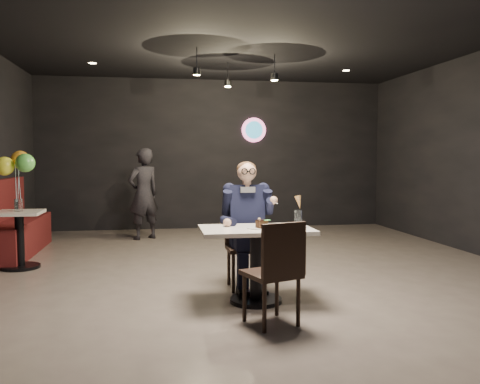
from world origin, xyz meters
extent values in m
plane|color=slate|center=(0.00, 0.00, 0.00)|extent=(9.00, 9.00, 0.00)
cube|color=black|center=(0.00, 2.00, 2.88)|extent=(1.40, 1.20, 0.36)
cube|color=white|center=(-0.21, -0.87, 0.38)|extent=(1.10, 0.70, 0.75)
cube|color=black|center=(-0.21, -0.32, 0.46)|extent=(0.42, 0.46, 0.92)
cube|color=black|center=(-0.21, -1.54, 0.46)|extent=(0.55, 0.57, 0.92)
cube|color=black|center=(-0.21, -0.32, 0.72)|extent=(0.60, 0.80, 1.44)
cylinder|color=white|center=(-0.20, -0.92, 0.76)|extent=(0.23, 0.23, 0.01)
cube|color=black|center=(-0.17, -0.96, 0.80)|extent=(0.12, 0.11, 0.07)
ellipsoid|color=green|center=(-0.13, -1.01, 0.84)|extent=(0.07, 0.04, 0.01)
cylinder|color=silver|center=(0.21, -0.92, 0.84)|extent=(0.08, 0.08, 0.17)
cone|color=tan|center=(0.22, -0.90, 1.00)|extent=(0.08, 0.08, 0.13)
cube|color=#3F0E0D|center=(-3.25, 2.15, 0.56)|extent=(0.56, 2.24, 1.12)
cube|color=white|center=(-2.95, 1.15, 0.35)|extent=(0.57, 0.57, 0.71)
cylinder|color=silver|center=(-2.95, 1.15, 0.83)|extent=(0.11, 0.11, 0.16)
cube|color=#FBFC35|center=(-2.95, 1.15, 1.26)|extent=(0.44, 0.44, 0.72)
imported|color=black|center=(-1.41, 3.28, 0.80)|extent=(0.70, 0.63, 1.60)
camera|label=1|loc=(-1.19, -5.78, 1.46)|focal=38.00mm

